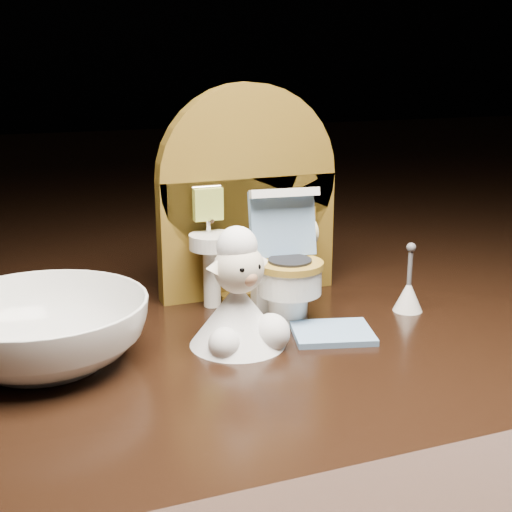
# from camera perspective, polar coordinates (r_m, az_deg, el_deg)

# --- Properties ---
(backdrop_panel) EXTENTS (0.13, 0.05, 0.15)m
(backdrop_panel) POSITION_cam_1_polar(r_m,az_deg,el_deg) (0.51, -0.74, 4.13)
(backdrop_panel) COLOR brown
(backdrop_panel) RESTS_ON ground
(toy_toilet) EXTENTS (0.05, 0.06, 0.09)m
(toy_toilet) POSITION_cam_1_polar(r_m,az_deg,el_deg) (0.47, 2.32, -1.14)
(toy_toilet) COLOR white
(toy_toilet) RESTS_ON ground
(bath_mat) EXTENTS (0.06, 0.05, 0.00)m
(bath_mat) POSITION_cam_1_polar(r_m,az_deg,el_deg) (0.45, 6.14, -6.13)
(bath_mat) COLOR #6C93BF
(bath_mat) RESTS_ON ground
(toilet_brush) EXTENTS (0.02, 0.02, 0.05)m
(toilet_brush) POSITION_cam_1_polar(r_m,az_deg,el_deg) (0.50, 12.10, -2.92)
(toilet_brush) COLOR white
(toilet_brush) RESTS_ON ground
(plush_lamb) EXTENTS (0.06, 0.06, 0.08)m
(plush_lamb) POSITION_cam_1_polar(r_m,az_deg,el_deg) (0.42, -1.33, -3.89)
(plush_lamb) COLOR white
(plush_lamb) RESTS_ON ground
(ceramic_bowl) EXTENTS (0.12, 0.12, 0.04)m
(ceramic_bowl) POSITION_cam_1_polar(r_m,az_deg,el_deg) (0.42, -16.66, -5.82)
(ceramic_bowl) COLOR white
(ceramic_bowl) RESTS_ON ground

